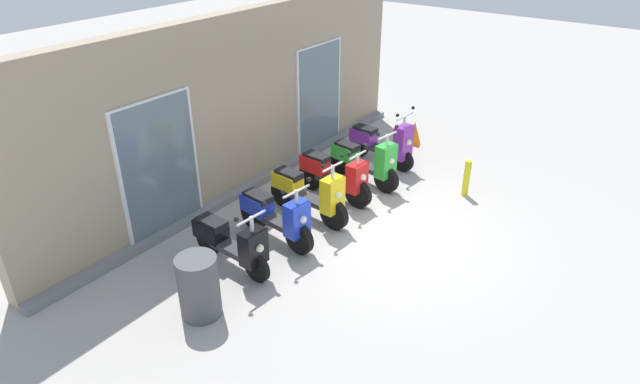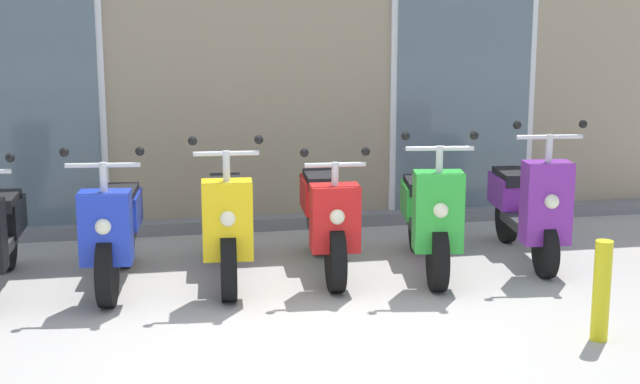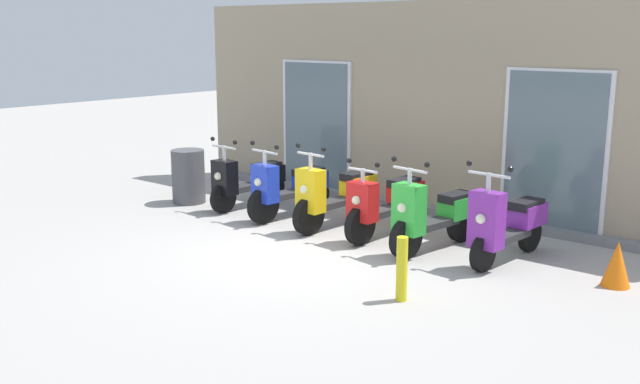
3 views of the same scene
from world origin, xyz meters
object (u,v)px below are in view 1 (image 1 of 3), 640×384
Objects in this scene: scooter_green at (365,161)px; scooter_purple at (383,142)px; scooter_blue at (276,216)px; trash_bin at (199,287)px; scooter_black at (231,241)px; scooter_yellow at (309,193)px; curb_bollard at (467,178)px; scooter_red at (334,175)px; traffic_cone at (414,133)px.

scooter_purple reaches higher than scooter_green.
scooter_green is at bearing -1.43° from scooter_blue.
trash_bin is at bearing -170.40° from scooter_blue.
scooter_yellow reaches higher than scooter_black.
scooter_red is at bearing 128.45° from curb_bollard.
scooter_blue is at bearing 178.57° from scooter_green.
scooter_blue reaches higher than trash_bin.
curb_bollard is (2.36, -1.86, -0.13)m from scooter_yellow.
scooter_black is at bearing -179.79° from scooter_purple.
scooter_black is 0.94× the size of scooter_red.
scooter_black is 0.93× the size of scooter_green.
scooter_blue is 1.01× the size of scooter_purple.
scooter_purple reaches higher than curb_bollard.
scooter_purple is 5.48m from trash_bin.
scooter_green is 4.53m from trash_bin.
scooter_blue is 1.80× the size of trash_bin.
scooter_yellow is 2.62m from scooter_purple.
scooter_black is 1.74× the size of trash_bin.
trash_bin is 5.42m from curb_bollard.
scooter_purple is 1.77× the size of trash_bin.
scooter_red is at bearing 179.62° from traffic_cone.
scooter_yellow reaches higher than traffic_cone.
scooter_black is 0.98× the size of scooter_purple.
scooter_purple reaches higher than scooter_blue.
scooter_black is at bearing 177.91° from scooter_green.
scooter_blue is 1.97m from trash_bin.
curb_bollard is (5.20, -1.52, -0.09)m from trash_bin.
scooter_purple is (0.94, 0.14, 0.02)m from scooter_green.
scooter_purple is at bearing 178.54° from traffic_cone.
trash_bin is at bearing -173.21° from scooter_yellow.
scooter_green reaches higher than trash_bin.
scooter_purple is at bearing 0.21° from scooter_black.
scooter_yellow is at bearing -1.73° from scooter_black.
trash_bin is at bearing -176.84° from traffic_cone.
scooter_black is 3.52m from scooter_green.
scooter_green is at bearing -177.24° from traffic_cone.
scooter_blue is 2.57m from scooter_green.
scooter_yellow is 1.90× the size of trash_bin.
scooter_black is at bearing 176.13° from scooter_blue.
scooter_blue reaches higher than scooter_black.
scooter_black is 5.81m from traffic_cone.
scooter_blue is 3.06× the size of traffic_cone.
scooter_blue is at bearing -179.45° from scooter_yellow.
curb_bollard is at bearing -24.53° from scooter_black.
scooter_yellow is 1.68m from scooter_green.
scooter_green is (1.68, -0.07, -0.01)m from scooter_yellow.
scooter_black reaches higher than trash_bin.
scooter_purple is at bearing 4.29° from trash_bin.
traffic_cone is at bearing -0.38° from scooter_red.
scooter_purple is at bearing 8.76° from scooter_green.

